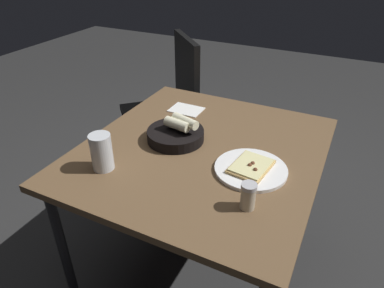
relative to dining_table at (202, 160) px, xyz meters
name	(u,v)px	position (x,y,z in m)	size (l,w,h in m)	color
ground	(200,262)	(0.00, 0.00, -0.65)	(8.00, 8.00, 0.00)	#2A2A2A
dining_table	(202,160)	(0.00, 0.00, 0.00)	(0.95, 1.04, 0.71)	brown
pizza_plate	(251,168)	(-0.23, 0.07, 0.07)	(0.27, 0.27, 0.04)	white
bread_basket	(176,133)	(0.13, -0.01, 0.09)	(0.24, 0.24, 0.11)	black
beer_glass	(102,153)	(0.27, 0.30, 0.13)	(0.08, 0.08, 0.14)	silver
pepper_shaker	(248,197)	(-0.29, 0.27, 0.10)	(0.05, 0.05, 0.09)	#BFB299
napkin	(186,110)	(0.22, -0.29, 0.06)	(0.16, 0.12, 0.00)	white
chair_near	(170,101)	(0.54, -0.68, -0.12)	(0.62, 0.62, 0.94)	black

